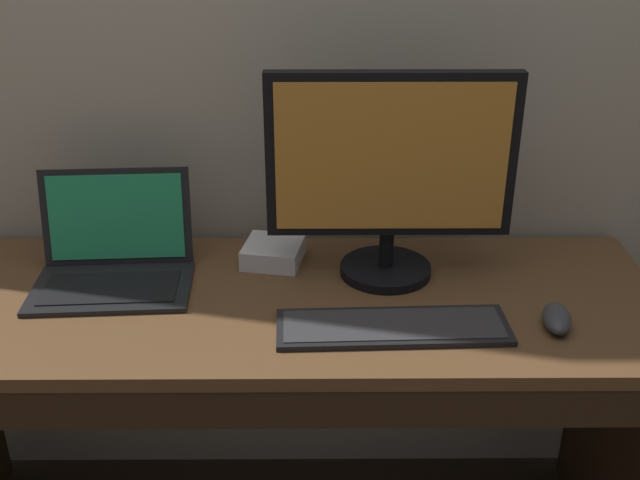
# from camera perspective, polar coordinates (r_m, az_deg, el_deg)

# --- Properties ---
(desk) EXTENTS (1.74, 0.61, 0.76)m
(desk) POSITION_cam_1_polar(r_m,az_deg,el_deg) (1.78, -3.36, -10.94)
(desk) COLOR brown
(desk) RESTS_ON ground
(laptop_black) EXTENTS (0.36, 0.29, 0.24)m
(laptop_black) POSITION_cam_1_polar(r_m,az_deg,el_deg) (1.78, -15.43, -1.19)
(laptop_black) COLOR black
(laptop_black) RESTS_ON desk
(external_monitor) EXTENTS (0.54, 0.21, 0.48)m
(external_monitor) POSITION_cam_1_polar(r_m,az_deg,el_deg) (1.65, 5.38, 5.22)
(external_monitor) COLOR black
(external_monitor) RESTS_ON desk
(wired_keyboard) EXTENTS (0.48, 0.16, 0.02)m
(wired_keyboard) POSITION_cam_1_polar(r_m,az_deg,el_deg) (1.55, 5.57, -6.61)
(wired_keyboard) COLOR black
(wired_keyboard) RESTS_ON desk
(computer_mouse) EXTENTS (0.08, 0.12, 0.04)m
(computer_mouse) POSITION_cam_1_polar(r_m,az_deg,el_deg) (1.62, 17.59, -5.71)
(computer_mouse) COLOR #38383D
(computer_mouse) RESTS_ON desk
(external_drive_box) EXTENTS (0.16, 0.16, 0.05)m
(external_drive_box) POSITION_cam_1_polar(r_m,az_deg,el_deg) (1.81, -3.57, -0.95)
(external_drive_box) COLOR silver
(external_drive_box) RESTS_ON desk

